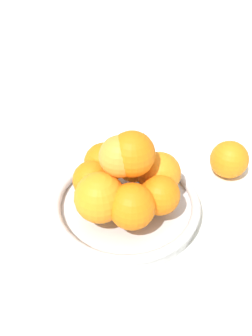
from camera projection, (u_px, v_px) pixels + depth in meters
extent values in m
plane|color=silver|center=(126.00, 212.00, 0.60)|extent=(4.00, 4.00, 0.00)
cylinder|color=silver|center=(126.00, 208.00, 0.60)|extent=(0.26, 0.26, 0.02)
torus|color=silver|center=(126.00, 201.00, 0.59)|extent=(0.27, 0.27, 0.02)
sphere|color=orange|center=(105.00, 163.00, 0.60)|extent=(0.08, 0.08, 0.08)
sphere|color=orange|center=(92.00, 180.00, 0.57)|extent=(0.07, 0.07, 0.07)
sphere|color=orange|center=(100.00, 198.00, 0.52)|extent=(0.08, 0.08, 0.08)
sphere|color=orange|center=(132.00, 206.00, 0.51)|extent=(0.08, 0.08, 0.08)
sphere|color=orange|center=(160.00, 195.00, 0.54)|extent=(0.07, 0.07, 0.07)
sphere|color=orange|center=(159.00, 173.00, 0.57)|extent=(0.08, 0.08, 0.08)
sphere|color=orange|center=(134.00, 161.00, 0.60)|extent=(0.08, 0.08, 0.08)
sphere|color=orange|center=(132.00, 154.00, 0.52)|extent=(0.07, 0.07, 0.07)
sphere|color=orange|center=(119.00, 155.00, 0.52)|extent=(0.07, 0.07, 0.07)
sphere|color=orange|center=(228.00, 158.00, 0.67)|extent=(0.08, 0.08, 0.08)
cube|color=white|center=(191.00, 132.00, 0.80)|extent=(0.17, 0.17, 0.01)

